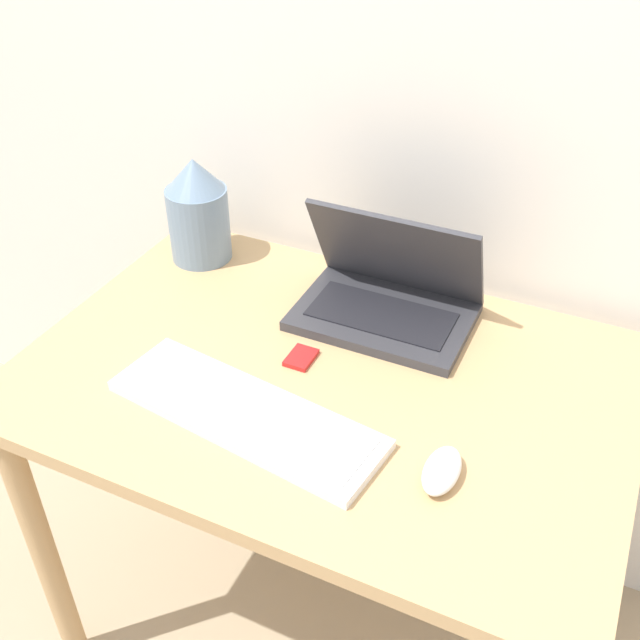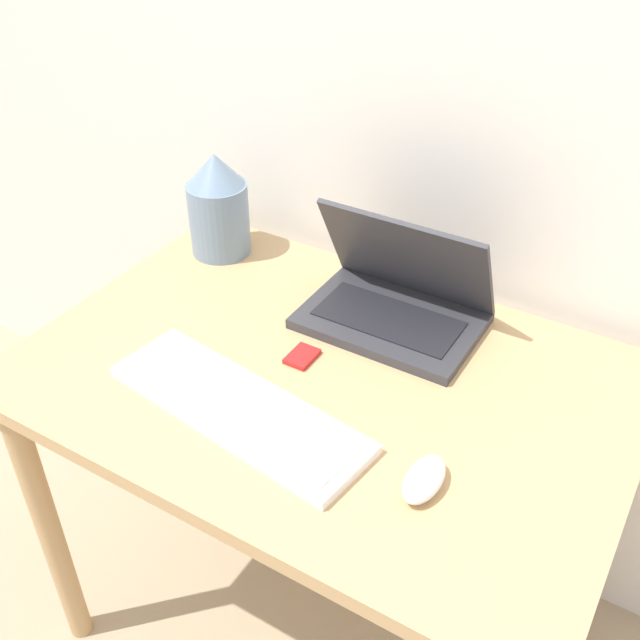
# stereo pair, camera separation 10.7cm
# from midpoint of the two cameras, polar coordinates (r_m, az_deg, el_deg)

# --- Properties ---
(wall_back) EXTENTS (6.00, 0.05, 2.50)m
(wall_back) POSITION_cam_midpoint_polar(r_m,az_deg,el_deg) (1.45, 5.84, 21.02)
(wall_back) COLOR silver
(wall_back) RESTS_ON ground_plane
(desk) EXTENTS (1.06, 0.73, 0.77)m
(desk) POSITION_cam_midpoint_polar(r_m,az_deg,el_deg) (1.40, -1.83, -7.55)
(desk) COLOR tan
(desk) RESTS_ON ground_plane
(laptop) EXTENTS (0.33, 0.23, 0.22)m
(laptop) POSITION_cam_midpoint_polar(r_m,az_deg,el_deg) (1.44, 3.08, 1.92)
(laptop) COLOR #333338
(laptop) RESTS_ON desk
(keyboard) EXTENTS (0.49, 0.21, 0.02)m
(keyboard) POSITION_cam_midpoint_polar(r_m,az_deg,el_deg) (1.24, -8.18, -7.15)
(keyboard) COLOR white
(keyboard) RESTS_ON desk
(mouse) EXTENTS (0.05, 0.10, 0.04)m
(mouse) POSITION_cam_midpoint_polar(r_m,az_deg,el_deg) (1.14, 6.58, -11.43)
(mouse) COLOR white
(mouse) RESTS_ON desk
(vase) EXTENTS (0.13, 0.13, 0.23)m
(vase) POSITION_cam_midpoint_polar(r_m,az_deg,el_deg) (1.62, -11.20, 8.14)
(vase) COLOR slate
(vase) RESTS_ON desk
(mp3_player) EXTENTS (0.04, 0.06, 0.01)m
(mp3_player) POSITION_cam_midpoint_polar(r_m,az_deg,el_deg) (1.35, -3.73, -2.95)
(mp3_player) COLOR red
(mp3_player) RESTS_ON desk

